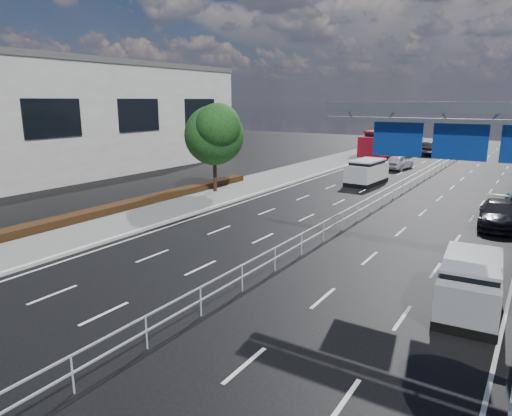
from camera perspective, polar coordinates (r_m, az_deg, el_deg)
The scene contains 13 objects.
ground at distance 14.38m, azimuth -11.05°, elevation -15.50°, with size 160.00×160.00×0.00m, color black.
kerb_near at distance 21.14m, azimuth -29.24°, elevation -7.22°, with size 0.25×140.00×0.15m, color silver.
median_fence at distance 33.32m, azimuth 16.47°, elevation 1.80°, with size 0.05×85.00×1.02m.
hedge_near at distance 27.02m, azimuth -24.46°, elevation -1.84°, with size 1.00×36.00×0.44m, color black.
overhead_gantry at distance 19.20m, azimuth 26.34°, elevation 8.18°, with size 10.24×0.38×7.45m.
near_building at distance 47.36m, azimuth -23.06°, elevation 10.04°, with size 12.00×38.00×10.00m, color #BCB8A9.
near_tree_back at distance 34.13m, azimuth -5.21°, elevation 9.49°, with size 4.84×4.51×6.69m.
white_minivan at distance 39.31m, azimuth 13.69°, elevation 4.39°, with size 2.35×4.86×2.06m.
red_bus at distance 58.14m, azimuth 16.20°, elevation 7.79°, with size 3.93×11.59×3.40m.
near_car_silver at distance 48.77m, azimuth 17.43°, elevation 5.51°, with size 1.75×4.35×1.48m, color #B2B3BA.
near_car_dark at distance 62.91m, azimuth 20.99°, elevation 6.95°, with size 1.73×4.95×1.63m, color black.
silver_minivan at distance 17.01m, azimuth 25.21°, elevation -8.60°, with size 2.20×4.51×1.82m.
parked_car_dark at distance 28.71m, azimuth 28.06°, elevation -0.66°, with size 1.98×4.88×1.42m, color black.
Camera 1 is at (8.88, -8.98, 6.88)m, focal length 32.00 mm.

